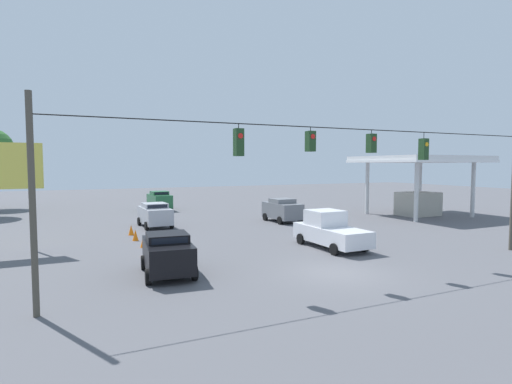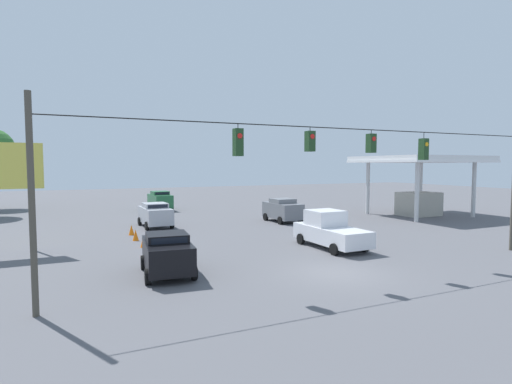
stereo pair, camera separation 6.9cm
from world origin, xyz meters
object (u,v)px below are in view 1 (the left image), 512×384
Objects in this scene: traffic_cone_fourth at (144,241)px; gas_station at (419,172)px; sedan_grey_oncoming_far at (282,210)px; pickup_truck_white_crossing_near at (330,231)px; sedan_silver_withflow_far at (155,214)px; overhead_signal_span at (341,171)px; traffic_cone_second at (157,258)px; sedan_black_parked_shoulder at (168,253)px; traffic_cone_farthest at (131,230)px; traffic_cone_nearest at (171,268)px; traffic_cone_third at (147,249)px; roadside_billboard at (3,173)px; sedan_green_withflow_deep at (159,200)px; traffic_cone_fifth at (135,235)px.

traffic_cone_fourth is 0.07× the size of gas_station.
pickup_truck_white_crossing_near is at bearing 76.31° from sedan_grey_oncoming_far.
sedan_silver_withflow_far is 24.39m from gas_station.
sedan_silver_withflow_far is (4.81, -16.92, -3.55)m from overhead_signal_span.
overhead_signal_span is 33.42× the size of traffic_cone_second.
pickup_truck_white_crossing_near is at bearing -169.52° from sedan_black_parked_shoulder.
pickup_truck_white_crossing_near is at bearing 155.37° from traffic_cone_fourth.
traffic_cone_farthest is (6.98, -13.93, -4.17)m from overhead_signal_span.
gas_station is (-26.02, -10.47, 3.12)m from sedan_black_parked_shoulder.
overhead_signal_span is 8.44m from traffic_cone_nearest.
pickup_truck_white_crossing_near is 10.82m from traffic_cone_fourth.
pickup_truck_white_crossing_near is at bearing 167.95° from traffic_cone_third.
sedan_black_parked_shoulder is 13.97m from sedan_silver_withflow_far.
sedan_black_parked_shoulder is at bearing -77.82° from traffic_cone_nearest.
sedan_silver_withflow_far is (7.74, -12.00, -0.01)m from pickup_truck_white_crossing_near.
gas_station is at bearing -175.44° from roadside_billboard.
traffic_cone_second is at bearing 79.74° from sedan_silver_withflow_far.
sedan_green_withflow_deep is at bearing -77.64° from pickup_truck_white_crossing_near.
overhead_signal_span is 2.34× the size of gas_station.
sedan_black_parked_shoulder is (12.33, 12.16, -0.07)m from sedan_grey_oncoming_far.
sedan_grey_oncoming_far reaches higher than traffic_cone_fifth.
overhead_signal_span is 28.59m from sedan_green_withflow_deep.
roadside_billboard reaches higher than traffic_cone_third.
sedan_grey_oncoming_far is at bearing 170.84° from sedan_silver_withflow_far.
traffic_cone_fifth is at bearing 89.32° from traffic_cone_farthest.
sedan_grey_oncoming_far is 20.08m from roadside_billboard.
overhead_signal_span is 5.73× the size of sedan_green_withflow_deep.
overhead_signal_span reaches higher than sedan_green_withflow_deep.
sedan_black_parked_shoulder reaches higher than traffic_cone_third.
traffic_cone_second and traffic_cone_third have the same top height.
pickup_truck_white_crossing_near is at bearing 28.10° from gas_station.
traffic_cone_fourth is 1.00× the size of traffic_cone_farthest.
traffic_cone_fifth is (4.82, 16.53, -0.69)m from sedan_green_withflow_deep.
sedan_green_withflow_deep is 23.87m from traffic_cone_second.
traffic_cone_third is 8.78m from roadside_billboard.
overhead_signal_span is 17.95m from sedan_silver_withflow_far.
traffic_cone_farthest is (0.18, -11.18, 0.00)m from traffic_cone_nearest.
traffic_cone_farthest is (9.92, -9.01, -0.62)m from pickup_truck_white_crossing_near.
overhead_signal_span is 16.13m from traffic_cone_farthest.
traffic_cone_fifth is at bearing 3.97° from gas_station.
traffic_cone_third is 1.00× the size of traffic_cone_fourth.
traffic_cone_fourth is 26.62m from gas_station.
sedan_green_withflow_deep is (7.64, -13.02, 0.03)m from sedan_grey_oncoming_far.
sedan_green_withflow_deep is 5.83× the size of traffic_cone_nearest.
traffic_cone_third is (2.26, 9.87, -0.61)m from sedan_silver_withflow_far.
gas_station is (-26.16, -1.82, 3.72)m from traffic_cone_fifth.
sedan_grey_oncoming_far is 17.52m from traffic_cone_nearest.
roadside_billboard is at bearing -48.23° from sedan_black_parked_shoulder.
sedan_silver_withflow_far is 5.96× the size of traffic_cone_second.
traffic_cone_fifth is 26.48m from gas_station.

